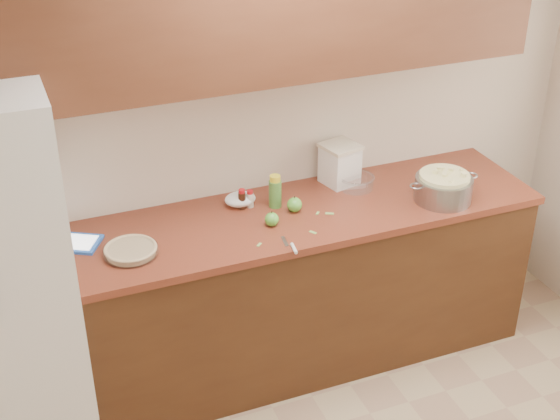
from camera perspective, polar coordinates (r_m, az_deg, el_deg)
name	(u,v)px	position (r m, az deg, el deg)	size (l,w,h in m)	color
room_shell	(459,320)	(2.63, 12.97, -7.82)	(3.60, 3.60, 3.60)	tan
counter_run	(287,288)	(4.17, 0.53, -5.76)	(2.64, 0.68, 0.92)	#472814
upper_cabinets	(276,1)	(3.67, -0.31, 15.01)	(2.60, 0.34, 0.70)	#542C19
pie	(131,250)	(3.65, -10.86, -2.92)	(0.25, 0.25, 0.04)	silver
colander	(443,188)	(4.11, 11.86, 1.62)	(0.40, 0.30, 0.15)	gray
flour_canister	(340,164)	(4.19, 4.39, 3.41)	(0.22, 0.22, 0.22)	white
tablet	(76,243)	(3.79, -14.73, -2.35)	(0.28, 0.26, 0.02)	blue
paring_knife	(293,247)	(3.64, 0.92, -2.74)	(0.04, 0.17, 0.02)	gray
lemon_bottle	(275,192)	(3.95, -0.36, 1.34)	(0.06, 0.06, 0.17)	#4C8C38
cinnamon_shaker	(250,199)	(3.97, -2.21, 0.81)	(0.04, 0.04, 0.09)	beige
vanilla_bottle	(242,199)	(3.95, -2.80, 0.78)	(0.04, 0.04, 0.11)	black
mixing_bowl	(357,181)	(4.17, 5.62, 2.10)	(0.19, 0.19, 0.07)	silver
paper_towel	(240,199)	(3.99, -2.93, 0.80)	(0.16, 0.13, 0.07)	white
apple_left	(272,219)	(3.80, -0.61, -0.68)	(0.07, 0.07, 0.08)	#53A735
apple_center	(295,205)	(3.92, 1.07, 0.39)	(0.08, 0.08, 0.09)	#53A735
peel_a	(259,245)	(3.67, -1.53, -2.55)	(0.03, 0.01, 0.00)	#8DBF5D
peel_b	(313,232)	(3.77, 2.42, -1.64)	(0.04, 0.02, 0.00)	#8DBF5D
peel_c	(330,214)	(3.93, 3.64, -0.26)	(0.04, 0.02, 0.00)	#8DBF5D
peel_d	(318,213)	(3.93, 2.77, -0.23)	(0.03, 0.01, 0.00)	#8DBF5D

